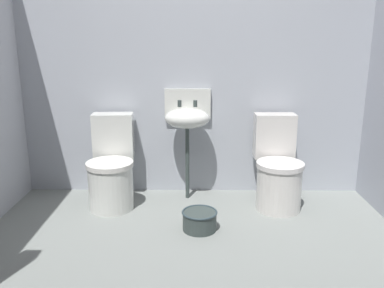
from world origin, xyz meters
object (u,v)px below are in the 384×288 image
Objects in this scene: sink at (187,117)px; bucket at (200,220)px; toilet_right at (278,170)px; toilet_left at (112,170)px.

bucket is (0.11, -0.68, -0.67)m from sink.
toilet_right is at bearing 35.69° from bucket.
toilet_left reaches higher than bucket.
toilet_right reaches higher than bucket.
sink reaches higher than bucket.
toilet_right is (1.45, -0.00, 0.00)m from toilet_left.
toilet_left and toilet_right have the same top height.
toilet_left is 0.81m from sink.
toilet_left is 0.79× the size of sink.
toilet_right is at bearing 176.21° from toilet_left.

